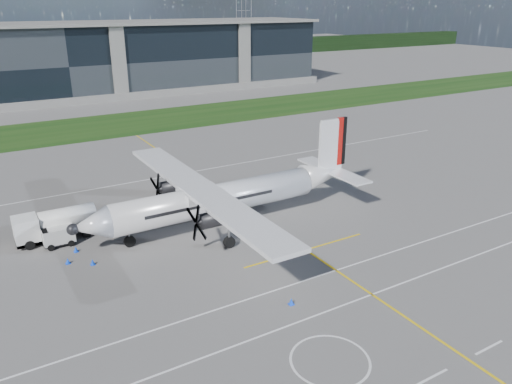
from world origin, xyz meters
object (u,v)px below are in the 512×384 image
at_px(turboprop_aircraft, 226,180).
at_px(fuel_tanker_truck, 50,226).
at_px(safety_cone_nose_port, 93,262).
at_px(safety_cone_fwd, 68,261).
at_px(safety_cone_nose_stbd, 76,249).
at_px(safety_cone_portwing, 291,301).
at_px(pylon_east, 244,14).
at_px(baggage_tug, 59,236).
at_px(ground_crew_person, 132,218).

xyz_separation_m(turboprop_aircraft, fuel_tanker_truck, (-14.81, 4.81, -2.98)).
bearing_deg(safety_cone_nose_port, safety_cone_fwd, 144.24).
height_order(turboprop_aircraft, safety_cone_fwd, turboprop_aircraft).
relative_size(safety_cone_nose_stbd, safety_cone_portwing, 1.00).
relative_size(turboprop_aircraft, safety_cone_portwing, 57.86).
height_order(pylon_east, turboprop_aircraft, pylon_east).
bearing_deg(safety_cone_nose_stbd, safety_cone_fwd, -119.72).
bearing_deg(baggage_tug, safety_cone_nose_stbd, -65.38).
relative_size(pylon_east, safety_cone_portwing, 60.00).
height_order(fuel_tanker_truck, safety_cone_portwing, fuel_tanker_truck).
xyz_separation_m(turboprop_aircraft, safety_cone_nose_stbd, (-13.49, 1.38, -4.09)).
relative_size(safety_cone_nose_stbd, safety_cone_fwd, 1.00).
relative_size(fuel_tanker_truck, ground_crew_person, 3.81).
bearing_deg(pylon_east, safety_cone_nose_stbd, -123.99).
bearing_deg(safety_cone_nose_stbd, safety_cone_nose_port, -77.27).
height_order(turboprop_aircraft, ground_crew_person, turboprop_aircraft).
height_order(ground_crew_person, safety_cone_fwd, ground_crew_person).
xyz_separation_m(safety_cone_portwing, safety_cone_fwd, (-12.08, 13.87, 0.00)).
bearing_deg(baggage_tug, safety_cone_portwing, -55.76).
bearing_deg(pylon_east, turboprop_aircraft, -119.97).
distance_m(ground_crew_person, safety_cone_nose_stbd, 6.16).
relative_size(turboprop_aircraft, safety_cone_fwd, 57.86).
bearing_deg(turboprop_aircraft, safety_cone_fwd, -178.55).
height_order(safety_cone_portwing, safety_cone_nose_port, same).
height_order(pylon_east, safety_cone_portwing, pylon_east).
bearing_deg(safety_cone_fwd, fuel_tanker_truck, 93.53).
distance_m(safety_cone_nose_stbd, safety_cone_nose_port, 3.02).
xyz_separation_m(fuel_tanker_truck, safety_cone_nose_port, (1.98, -6.37, -1.11)).
xyz_separation_m(baggage_tug, safety_cone_nose_port, (1.59, -4.96, -0.57)).
bearing_deg(baggage_tug, safety_cone_fwd, -91.14).
xyz_separation_m(fuel_tanker_truck, safety_cone_fwd, (0.32, -5.18, -1.11)).
bearing_deg(pylon_east, safety_cone_fwd, -123.94).
xyz_separation_m(ground_crew_person, safety_cone_nose_stbd, (-5.64, -2.36, -0.70)).
bearing_deg(safety_cone_portwing, baggage_tug, 124.24).
xyz_separation_m(baggage_tug, safety_cone_portwing, (12.00, -17.63, -0.57)).
bearing_deg(safety_cone_nose_stbd, fuel_tanker_truck, 111.01).
xyz_separation_m(turboprop_aircraft, safety_cone_fwd, (-14.49, -0.37, -4.09)).
xyz_separation_m(pylon_east, safety_cone_nose_stbd, (-98.75, -146.46, -14.75)).
distance_m(fuel_tanker_truck, safety_cone_nose_stbd, 3.84).
height_order(turboprop_aircraft, fuel_tanker_truck, turboprop_aircraft).
distance_m(turboprop_aircraft, safety_cone_nose_stbd, 14.16).
relative_size(safety_cone_portwing, safety_cone_fwd, 1.00).
bearing_deg(ground_crew_person, baggage_tug, 122.98).
relative_size(ground_crew_person, safety_cone_fwd, 3.80).
bearing_deg(turboprop_aircraft, safety_cone_nose_port, -173.04).
relative_size(ground_crew_person, safety_cone_nose_stbd, 3.80).
bearing_deg(turboprop_aircraft, pylon_east, 60.03).
xyz_separation_m(fuel_tanker_truck, safety_cone_portwing, (12.40, -19.05, -1.11)).
bearing_deg(safety_cone_portwing, safety_cone_nose_stbd, 125.35).
distance_m(safety_cone_nose_stbd, safety_cone_fwd, 2.01).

